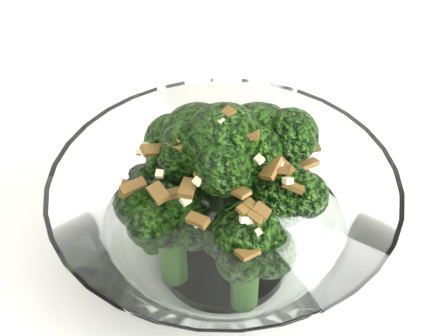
% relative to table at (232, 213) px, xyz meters
% --- Properties ---
extents(table, '(1.35, 1.05, 0.75)m').
position_rel_table_xyz_m(table, '(0.00, 0.00, 0.00)').
color(table, white).
rests_on(table, ground).
extents(broccoli_dish, '(0.24, 0.24, 0.15)m').
position_rel_table_xyz_m(broccoli_dish, '(0.03, -0.11, 0.13)').
color(broccoli_dish, white).
rests_on(broccoli_dish, table).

